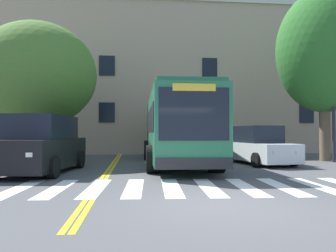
% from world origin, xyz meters
% --- Properties ---
extents(ground_plane, '(120.00, 120.00, 0.00)m').
position_xyz_m(ground_plane, '(0.00, 0.00, 0.00)').
color(ground_plane, '#4C4C4F').
extents(crosswalk, '(12.26, 3.76, 0.01)m').
position_xyz_m(crosswalk, '(0.75, 2.28, 0.00)').
color(crosswalk, white).
rests_on(crosswalk, ground).
extents(lane_line_yellow_inner, '(0.12, 36.00, 0.01)m').
position_xyz_m(lane_line_yellow_inner, '(-2.99, 16.28, 0.00)').
color(lane_line_yellow_inner, gold).
rests_on(lane_line_yellow_inner, ground).
extents(lane_line_yellow_outer, '(0.12, 36.00, 0.01)m').
position_xyz_m(lane_line_yellow_outer, '(-2.83, 16.28, 0.00)').
color(lane_line_yellow_outer, gold).
rests_on(lane_line_yellow_outer, ground).
extents(city_bus, '(3.12, 11.24, 3.39)m').
position_xyz_m(city_bus, '(0.11, 9.08, 1.82)').
color(city_bus, '#28704C').
rests_on(city_bus, ground).
extents(car_black_near_lane, '(2.64, 5.32, 2.20)m').
position_xyz_m(car_black_near_lane, '(-5.39, 6.19, 1.05)').
color(car_black_near_lane, black).
rests_on(car_black_near_lane, ground).
extents(car_white_far_lane, '(2.50, 4.85, 1.87)m').
position_xyz_m(car_white_far_lane, '(4.22, 8.78, 0.84)').
color(car_white_far_lane, white).
rests_on(car_white_far_lane, ground).
extents(car_tan_behind_bus, '(2.24, 4.48, 1.88)m').
position_xyz_m(car_tan_behind_bus, '(-0.50, 20.04, 0.85)').
color(car_tan_behind_bus, tan).
rests_on(car_tan_behind_bus, ground).
extents(street_tree_curbside_large, '(5.88, 5.45, 9.39)m').
position_xyz_m(street_tree_curbside_large, '(8.41, 9.98, 5.99)').
color(street_tree_curbside_large, brown).
rests_on(street_tree_curbside_large, ground).
extents(street_tree_curbside_small, '(6.86, 6.66, 7.32)m').
position_xyz_m(street_tree_curbside_small, '(-6.95, 10.84, 4.58)').
color(street_tree_curbside_small, '#4C3D2D').
rests_on(street_tree_curbside_small, ground).
extents(building_facade, '(36.65, 6.20, 11.74)m').
position_xyz_m(building_facade, '(3.50, 19.32, 5.88)').
color(building_facade, tan).
rests_on(building_facade, ground).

